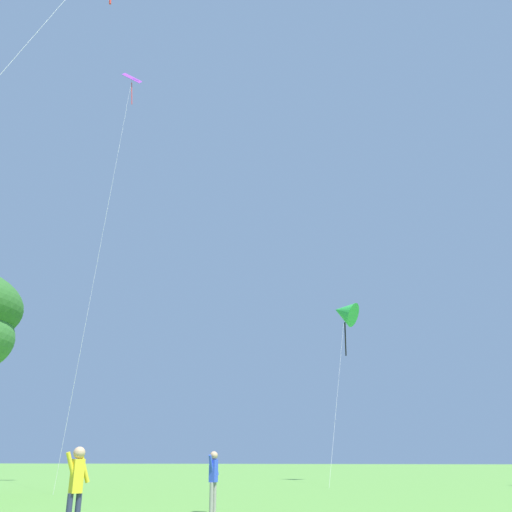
% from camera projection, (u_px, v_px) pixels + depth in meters
% --- Properties ---
extents(kite_purple_streamer, '(2.52, 7.53, 27.77)m').
position_uv_depth(kite_purple_streamer, '(129.00, 98.00, 38.59)').
color(kite_purple_streamer, purple).
rests_on(kite_purple_streamer, ground_plane).
extents(kite_green_small, '(2.58, 10.86, 13.11)m').
position_uv_depth(kite_green_small, '(344.00, 312.00, 42.05)').
color(kite_green_small, green).
rests_on(kite_green_small, ground_plane).
extents(person_child_small, '(0.38, 0.47, 1.65)m').
position_uv_depth(person_child_small, '(76.00, 483.00, 10.48)').
color(person_child_small, '#2D3351').
rests_on(person_child_small, ground_plane).
extents(person_in_red_shirt, '(0.23, 0.53, 1.64)m').
position_uv_depth(person_in_red_shirt, '(213.00, 476.00, 15.77)').
color(person_in_red_shirt, gray).
rests_on(person_in_red_shirt, ground_plane).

